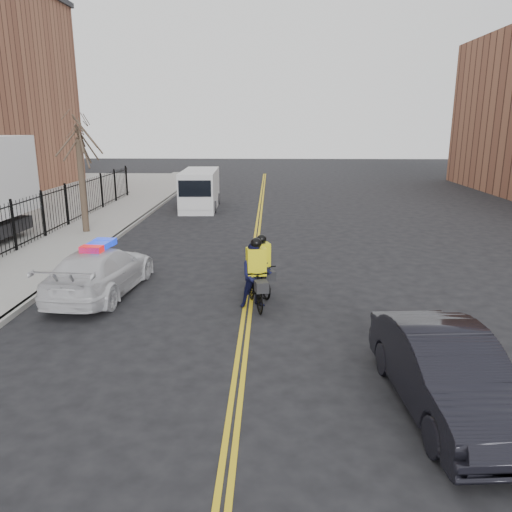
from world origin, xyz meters
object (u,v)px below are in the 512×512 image
object	(u,v)px
dark_sedan	(446,372)
cargo_van	(200,190)
cyclist_far	(256,280)
cyclist_near	(262,273)
police_cruiser	(101,271)

from	to	relation	value
dark_sedan	cargo_van	distance (m)	22.02
cyclist_far	cyclist_near	bearing A→B (deg)	70.35
police_cruiser	cargo_van	size ratio (longest dim) A/B	0.91
dark_sedan	cyclist_near	bearing A→B (deg)	113.69
cyclist_near	cyclist_far	bearing A→B (deg)	-117.16
police_cruiser	cyclist_far	size ratio (longest dim) A/B	2.47
dark_sedan	cyclist_far	xyz separation A→B (m)	(-3.37, 4.89, 0.05)
dark_sedan	cyclist_near	world-z (taller)	cyclist_near
dark_sedan	cargo_van	size ratio (longest dim) A/B	0.81
dark_sedan	cyclist_far	bearing A→B (deg)	119.92
cyclist_far	police_cruiser	bearing A→B (deg)	154.58
police_cruiser	cyclist_far	bearing A→B (deg)	172.98
police_cruiser	cyclist_near	bearing A→B (deg)	-172.95
police_cruiser	cyclist_far	xyz separation A→B (m)	(4.51, -0.97, 0.07)
police_cruiser	cyclist_near	xyz separation A→B (m)	(4.63, 0.16, -0.08)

